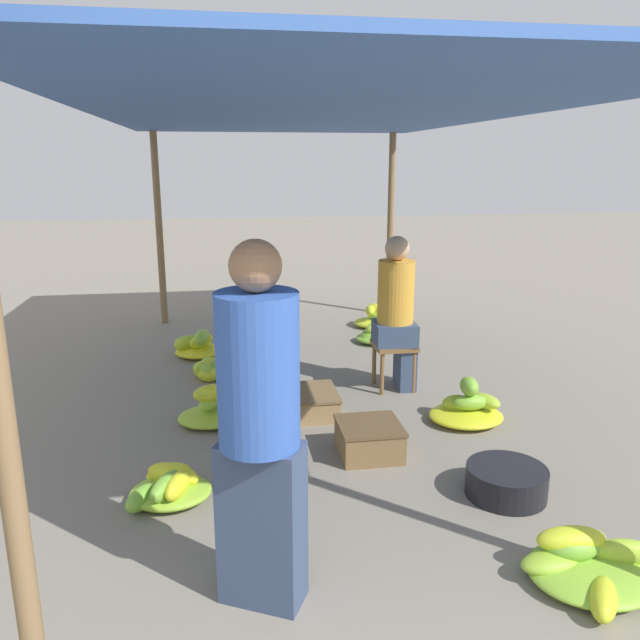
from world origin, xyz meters
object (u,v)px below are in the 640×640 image
banana_pile_left_1 (198,346)px  banana_pile_right_0 (468,409)px  vendor_foreground (259,425)px  stool (394,352)px  banana_pile_left_0 (169,485)px  banana_pile_left_3 (214,410)px  banana_pile_right_3 (379,335)px  crate_mid (369,439)px  banana_pile_right_2 (587,566)px  crate_near (305,403)px  basin_black (506,482)px  banana_pile_left_2 (212,369)px  banana_pile_right_1 (375,319)px  vendor_seated (397,311)px

banana_pile_left_1 → banana_pile_right_0: banana_pile_right_0 is taller
banana_pile_right_0 → vendor_foreground: bearing=-133.9°
stool → banana_pile_left_0: bearing=-138.8°
banana_pile_left_3 → banana_pile_right_3: banana_pile_left_3 is taller
crate_mid → banana_pile_right_2: bearing=-63.9°
banana_pile_left_3 → banana_pile_right_3: bearing=47.0°
stool → crate_near: bearing=-151.2°
banana_pile_left_0 → vendor_foreground: bearing=-62.9°
basin_black → crate_mid: crate_mid is taller
stool → banana_pile_left_0: stool is taller
banana_pile_left_2 → banana_pile_right_1: (1.87, 1.48, 0.02)m
vendor_foreground → banana_pile_left_3: (-0.22, 1.98, -0.73)m
vendor_foreground → banana_pile_right_3: 4.18m
stool → banana_pile_right_1: 2.04m
vendor_foreground → banana_pile_left_1: vendor_foreground is taller
basin_black → crate_near: crate_near is taller
banana_pile_left_0 → crate_near: (0.94, 1.09, 0.01)m
banana_pile_left_0 → banana_pile_right_2: size_ratio=0.78×
basin_black → banana_pile_right_1: bearing=87.4°
banana_pile_left_0 → banana_pile_left_1: banana_pile_left_1 is taller
vendor_foreground → banana_pile_right_2: bearing=-4.7°
stool → banana_pile_left_1: (-1.68, 1.19, -0.22)m
basin_black → banana_pile_left_3: 2.13m
vendor_seated → banana_pile_right_3: 1.49m
banana_pile_right_1 → vendor_seated: bearing=-99.1°
vendor_seated → banana_pile_left_2: 1.74m
banana_pile_right_0 → crate_near: (-1.17, 0.33, -0.00)m
banana_pile_right_3 → banana_pile_right_2: bearing=-90.4°
vendor_foreground → vendor_seated: vendor_foreground is taller
banana_pile_left_1 → banana_pile_right_1: same height
vendor_foreground → basin_black: (1.45, 0.65, -0.74)m
banana_pile_right_2 → crate_near: 2.37m
banana_pile_right_2 → stool: bearing=94.3°
banana_pile_left_0 → crate_near: 1.44m
vendor_foreground → crate_near: bearing=77.1°
banana_pile_right_2 → crate_near: bearing=115.3°
stool → crate_near: stool is taller
banana_pile_left_0 → banana_pile_right_2: (1.95, -1.06, 0.00)m
basin_black → banana_pile_right_3: (0.06, 3.17, -0.00)m
vendor_seated → banana_pile_left_2: (-1.55, 0.52, -0.60)m
stool → banana_pile_left_0: 2.35m
vendor_seated → banana_pile_right_3: bearing=81.5°
vendor_foreground → stool: bearing=62.6°
basin_black → banana_pile_left_2: (-1.70, 2.34, -0.01)m
banana_pile_left_0 → crate_mid: (1.26, 0.35, 0.03)m
vendor_foreground → banana_pile_right_0: (1.63, 1.69, -0.73)m
banana_pile_right_3 → crate_near: size_ratio=1.08×
banana_pile_right_2 → crate_near: banana_pile_right_2 is taller
vendor_foreground → crate_mid: (0.79, 1.29, -0.72)m
banana_pile_left_2 → crate_mid: crate_mid is taller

